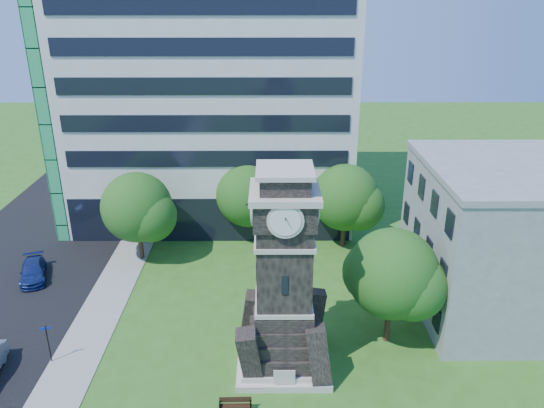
{
  "coord_description": "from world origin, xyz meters",
  "views": [
    {
      "loc": [
        2.21,
        -23.89,
        20.79
      ],
      "look_at": [
        2.36,
        7.72,
        7.9
      ],
      "focal_mm": 35.0,
      "sensor_mm": 36.0,
      "label": 1
    }
  ],
  "objects_px": {
    "clock_tower": "(284,285)",
    "street_sign": "(48,340)",
    "car_east_lot": "(477,330)",
    "car_street_north": "(33,271)",
    "park_bench": "(235,405)"
  },
  "relations": [
    {
      "from": "clock_tower",
      "to": "street_sign",
      "type": "relative_size",
      "value": 4.8
    },
    {
      "from": "street_sign",
      "to": "car_east_lot",
      "type": "bearing_deg",
      "value": -13.98
    },
    {
      "from": "clock_tower",
      "to": "car_street_north",
      "type": "distance_m",
      "value": 21.94
    },
    {
      "from": "car_east_lot",
      "to": "park_bench",
      "type": "distance_m",
      "value": 16.25
    },
    {
      "from": "clock_tower",
      "to": "car_street_north",
      "type": "height_order",
      "value": "clock_tower"
    },
    {
      "from": "clock_tower",
      "to": "car_east_lot",
      "type": "relative_size",
      "value": 2.6
    },
    {
      "from": "car_east_lot",
      "to": "street_sign",
      "type": "height_order",
      "value": "street_sign"
    },
    {
      "from": "car_street_north",
      "to": "street_sign",
      "type": "bearing_deg",
      "value": -82.24
    },
    {
      "from": "clock_tower",
      "to": "street_sign",
      "type": "bearing_deg",
      "value": 179.84
    },
    {
      "from": "car_east_lot",
      "to": "park_bench",
      "type": "height_order",
      "value": "car_east_lot"
    },
    {
      "from": "clock_tower",
      "to": "park_bench",
      "type": "xyz_separation_m",
      "value": [
        -2.62,
        -4.08,
        -4.81
      ]
    },
    {
      "from": "clock_tower",
      "to": "car_east_lot",
      "type": "distance_m",
      "value": 13.39
    },
    {
      "from": "car_street_north",
      "to": "street_sign",
      "type": "distance_m",
      "value": 11.18
    },
    {
      "from": "car_east_lot",
      "to": "street_sign",
      "type": "xyz_separation_m",
      "value": [
        -26.27,
        -2.14,
        0.94
      ]
    },
    {
      "from": "car_east_lot",
      "to": "clock_tower",
      "type": "bearing_deg",
      "value": 108.5
    }
  ]
}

